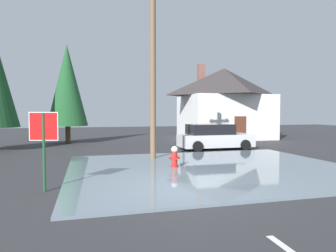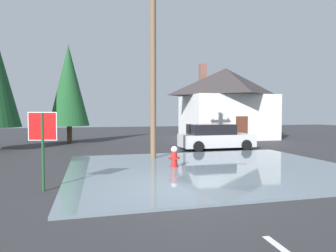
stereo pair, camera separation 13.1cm
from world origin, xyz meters
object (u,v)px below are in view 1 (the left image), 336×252
object	(u,v)px
utility_pole	(153,68)
parked_car	(214,137)
house	(224,102)
stop_sign_near	(44,135)
pine_tree_tall_left	(67,85)
fire_hydrant	(175,158)

from	to	relation	value
utility_pole	parked_car	bearing A→B (deg)	34.42
house	parked_car	distance (m)	9.16
stop_sign_near	house	size ratio (longest dim) A/B	0.29
utility_pole	parked_car	xyz separation A→B (m)	(4.57, 3.13, -3.69)
parked_car	pine_tree_tall_left	distance (m)	11.55
fire_hydrant	pine_tree_tall_left	world-z (taller)	pine_tree_tall_left
stop_sign_near	utility_pole	size ratio (longest dim) A/B	0.27
fire_hydrant	utility_pole	size ratio (longest dim) A/B	0.11
stop_sign_near	house	distance (m)	20.60
utility_pole	pine_tree_tall_left	world-z (taller)	utility_pole
fire_hydrant	parked_car	xyz separation A→B (m)	(4.22, 5.63, 0.30)
parked_car	fire_hydrant	bearing A→B (deg)	-126.81
house	stop_sign_near	bearing A→B (deg)	-129.99
utility_pole	house	size ratio (longest dim) A/B	1.07
stop_sign_near	pine_tree_tall_left	world-z (taller)	pine_tree_tall_left
fire_hydrant	utility_pole	distance (m)	4.73
utility_pole	house	xyz separation A→B (m)	(8.90, 10.80, -1.19)
house	parked_car	size ratio (longest dim) A/B	1.76
utility_pole	pine_tree_tall_left	xyz separation A→B (m)	(-4.47, 9.37, -0.14)
utility_pole	house	bearing A→B (deg)	50.49
utility_pole	fire_hydrant	bearing A→B (deg)	-82.02
utility_pole	pine_tree_tall_left	distance (m)	10.38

